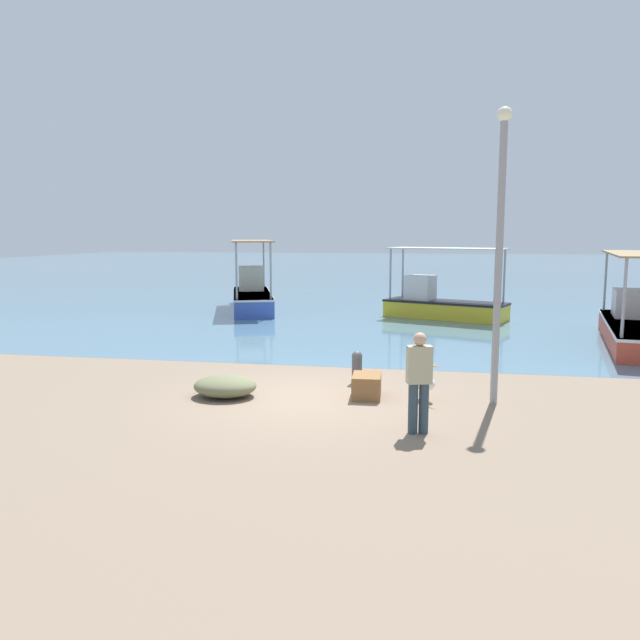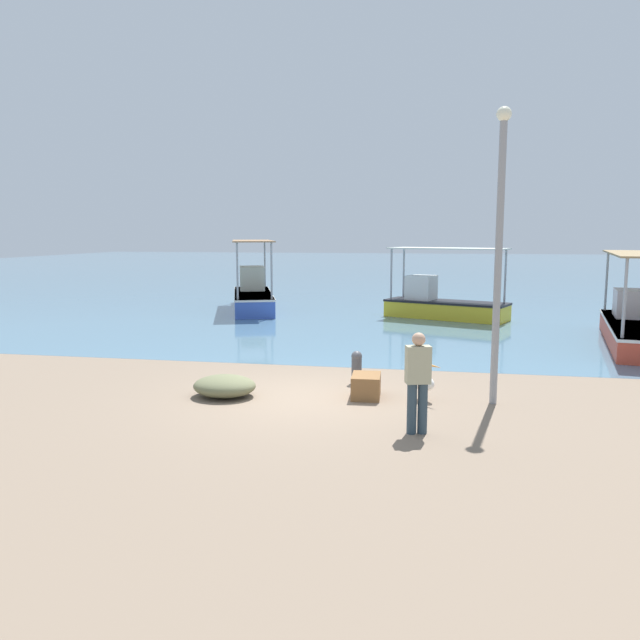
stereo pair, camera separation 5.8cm
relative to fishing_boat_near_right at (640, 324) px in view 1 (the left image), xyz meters
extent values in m
plane|color=#806C58|center=(-8.66, -7.95, -0.60)|extent=(120.00, 120.00, 0.00)
cube|color=slate|center=(-8.66, 40.05, -0.60)|extent=(110.00, 90.00, 0.00)
cylinder|color=#99999E|center=(-1.38, -3.13, 1.06)|extent=(0.08, 0.08, 2.02)
cylinder|color=#99999E|center=(-0.31, 2.96, 1.06)|extent=(0.08, 0.08, 2.02)
cube|color=silver|center=(0.22, 1.25, 0.48)|extent=(1.57, 1.76, 0.87)
cube|color=gold|center=(-5.67, 4.64, -0.26)|extent=(4.86, 3.02, 0.68)
cube|color=black|center=(-5.67, 4.64, 0.04)|extent=(4.91, 3.07, 0.08)
cylinder|color=#99999E|center=(-3.52, 4.44, 1.08)|extent=(0.08, 0.08, 2.00)
cylinder|color=#99999E|center=(-3.95, 3.33, 1.08)|extent=(0.08, 0.08, 2.00)
cylinder|color=#99999E|center=(-7.40, 5.95, 1.08)|extent=(0.08, 0.08, 2.00)
cylinder|color=#99999E|center=(-7.83, 4.84, 1.08)|extent=(0.08, 0.08, 2.00)
cube|color=silver|center=(-5.67, 4.64, 2.11)|extent=(4.71, 3.04, 0.05)
cube|color=silver|center=(-6.65, 5.02, 0.56)|extent=(1.30, 1.29, 0.96)
cube|color=#3858BA|center=(-13.86, 5.97, -0.23)|extent=(3.43, 6.41, 0.74)
cube|color=silver|center=(-13.86, 5.97, 0.10)|extent=(3.48, 6.46, 0.08)
cylinder|color=#99999E|center=(-12.34, 3.46, 1.24)|extent=(0.08, 0.08, 2.20)
cylinder|color=#99999E|center=(-13.59, 3.04, 1.24)|extent=(0.08, 0.08, 2.20)
cylinder|color=#99999E|center=(-14.14, 8.90, 1.24)|extent=(0.08, 0.08, 2.20)
cylinder|color=#99999E|center=(-15.38, 8.49, 1.24)|extent=(0.08, 0.08, 2.20)
cube|color=#906C4B|center=(-13.86, 5.97, 2.36)|extent=(3.46, 6.25, 0.05)
cube|color=beige|center=(-14.30, 7.31, 0.67)|extent=(1.58, 1.99, 1.06)
cylinder|color=#E0997A|center=(-6.26, -7.61, -0.49)|extent=(0.03, 0.03, 0.22)
cylinder|color=#E0997A|center=(-6.32, -7.68, -0.49)|extent=(0.03, 0.03, 0.22)
ellipsoid|color=white|center=(-6.27, -7.67, -0.25)|extent=(0.60, 0.58, 0.32)
ellipsoid|color=white|center=(-6.46, -7.50, -0.23)|extent=(0.20, 0.20, 0.10)
cylinder|color=white|center=(-6.15, -7.77, -0.02)|extent=(0.07, 0.07, 0.26)
sphere|color=white|center=(-6.15, -7.77, 0.14)|extent=(0.11, 0.11, 0.11)
cone|color=#E5933F|center=(-6.03, -7.88, 0.13)|extent=(0.26, 0.24, 0.06)
cylinder|color=gray|center=(-4.91, -7.65, 2.06)|extent=(0.14, 0.14, 5.34)
sphere|color=#EAEACC|center=(-4.91, -7.65, 4.84)|extent=(0.28, 0.28, 0.28)
cylinder|color=#47474C|center=(-7.74, -6.51, -0.32)|extent=(0.23, 0.23, 0.58)
sphere|color=#4C4C51|center=(-7.74, -6.51, 0.00)|extent=(0.24, 0.24, 0.24)
cylinder|color=#2E404D|center=(-6.23, -9.77, -0.18)|extent=(0.16, 0.16, 0.85)
cylinder|color=#2E404D|center=(-6.40, -9.82, -0.18)|extent=(0.16, 0.16, 0.85)
cube|color=#A6A584|center=(-6.31, -9.79, 0.56)|extent=(0.44, 0.32, 0.62)
sphere|color=tan|center=(-6.31, -9.79, 0.98)|extent=(0.22, 0.22, 0.22)
ellipsoid|color=#6A6C4B|center=(-10.22, -8.13, -0.39)|extent=(1.28, 1.09, 0.43)
cube|color=brown|center=(-7.39, -7.67, -0.37)|extent=(0.61, 0.83, 0.47)
camera|label=1|loc=(-6.10, -19.89, 2.68)|focal=35.00mm
camera|label=2|loc=(-6.05, -19.88, 2.68)|focal=35.00mm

